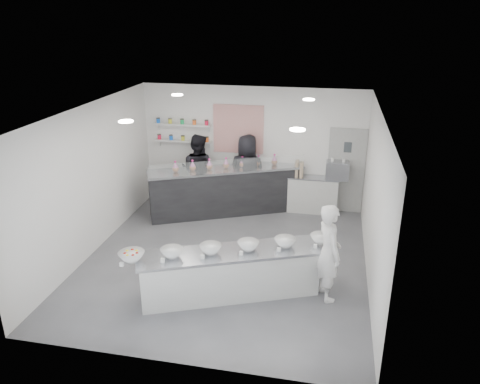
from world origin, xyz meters
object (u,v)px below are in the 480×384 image
prep_counter (230,273)px  staff_left (198,171)px  espresso_machine (337,171)px  staff_right (247,173)px  back_bar (226,191)px  espresso_ledge (313,195)px  woman_prep (329,252)px

prep_counter → staff_left: (-1.66, 3.76, 0.51)m
espresso_machine → staff_right: staff_right is taller
back_bar → espresso_ledge: bearing=-11.4°
espresso_ledge → staff_right: bearing=-173.6°
espresso_machine → back_bar: bearing=-169.3°
staff_right → prep_counter: bearing=99.9°
prep_counter → espresso_machine: bearing=43.7°
back_bar → espresso_ledge: size_ratio=3.06×
prep_counter → staff_left: staff_left is taller
espresso_ledge → espresso_machine: espresso_machine is taller
staff_right → espresso_machine: bearing=-171.6°
espresso_ledge → espresso_machine: size_ratio=2.25×
prep_counter → back_bar: size_ratio=0.84×
back_bar → staff_left: staff_left is taller
espresso_machine → woman_prep: size_ratio=0.31×
espresso_ledge → prep_counter: bearing=-106.8°
staff_left → woman_prep: bearing=143.0°
back_bar → espresso_machine: espresso_machine is taller
woman_prep → back_bar: bearing=14.3°
prep_counter → back_bar: back_bar is taller
staff_right → espresso_ledge: bearing=-170.0°
staff_left → staff_right: (1.25, 0.00, 0.03)m
prep_counter → woman_prep: woman_prep is taller
staff_left → espresso_machine: bearing=-167.4°
prep_counter → staff_right: 3.82m
woman_prep → prep_counter: bearing=75.4°
prep_counter → woman_prep: 1.73m
staff_left → staff_right: size_ratio=0.97×
espresso_machine → espresso_ledge: bearing=180.0°
espresso_ledge → woman_prep: (0.46, -3.67, 0.42)m
back_bar → staff_right: size_ratio=1.94×
prep_counter → staff_left: size_ratio=1.67×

